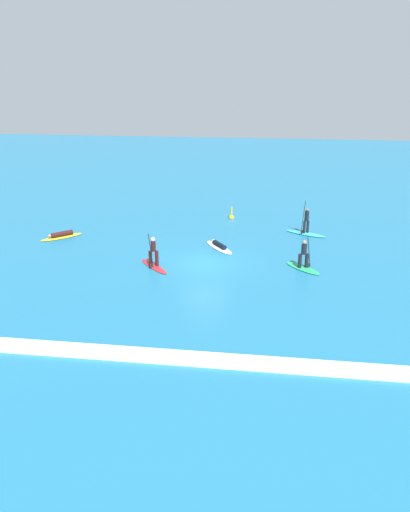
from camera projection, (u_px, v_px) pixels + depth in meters
name	position (u px, v px, depth m)	size (l,w,h in m)	color
ground_plane	(205.00, 264.00, 30.37)	(120.00, 120.00, 0.00)	#1E6B93
surfer_on_teal_board	(306.00, 229.00, 35.74)	(2.95, 2.01, 2.39)	#33C6CC
surfer_on_red_board	(154.00, 259.00, 29.73)	(2.31, 2.53, 2.15)	red
surfer_on_yellow_board	(61.00, 236.00, 35.09)	(2.61, 2.59, 0.42)	yellow
surfer_on_green_board	(303.00, 262.00, 29.49)	(2.27, 2.33, 1.99)	#23B266
surfer_on_white_board	(219.00, 246.00, 33.06)	(2.35, 2.90, 0.38)	white
marker_buoy	(232.00, 217.00, 39.55)	(0.39, 0.39, 1.04)	yellow
wave_crest	(168.00, 357.00, 20.37)	(24.17, 0.90, 0.18)	white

